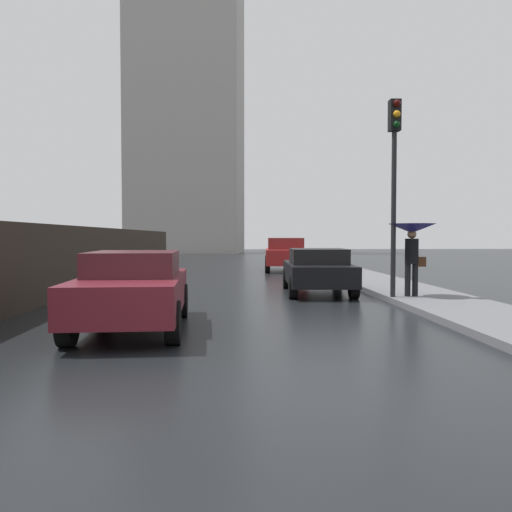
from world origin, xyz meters
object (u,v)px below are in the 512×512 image
Objects in this scene: car_red_mid_road at (285,254)px; car_black_far_ahead at (318,270)px; car_maroon_near_kerb at (133,288)px; traffic_light at (394,162)px; pedestrian_with_umbrella_far at (412,237)px.

car_red_mid_road is 9.50m from car_black_far_ahead.
traffic_light reaches higher than car_maroon_near_kerb.
car_red_mid_road is 2.33× the size of pedestrian_with_umbrella_far.
pedestrian_with_umbrella_far is at bearing 13.82° from traffic_light.
car_maroon_near_kerb is 15.58m from car_red_mid_road.
pedestrian_with_umbrella_far is at bearing -152.98° from car_maroon_near_kerb.
car_maroon_near_kerb is 2.33× the size of pedestrian_with_umbrella_far.
traffic_light reaches higher than car_red_mid_road.
car_red_mid_road is at bearing -72.74° from pedestrian_with_umbrella_far.
car_red_mid_road is 12.00m from traffic_light.
traffic_light is (1.43, -11.62, 2.61)m from car_red_mid_road.
car_maroon_near_kerb is 1.02× the size of car_black_far_ahead.
car_maroon_near_kerb reaches higher than car_black_far_ahead.
pedestrian_with_umbrella_far is (1.93, -11.50, 0.81)m from car_red_mid_road.
traffic_light is (-0.50, -0.12, 1.80)m from pedestrian_with_umbrella_far.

